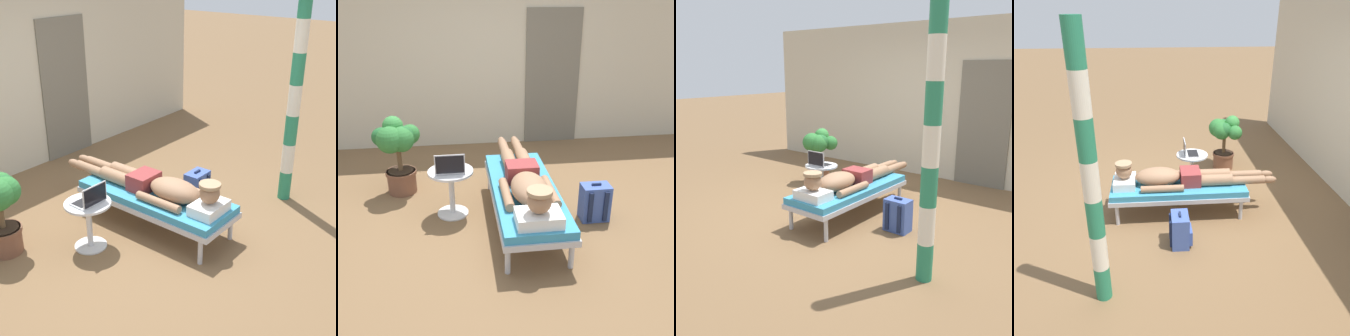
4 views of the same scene
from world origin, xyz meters
TOP-DOWN VIEW (x-y plane):
  - ground_plane at (0.00, 0.00)m, footprint 40.00×40.00m
  - house_wall_back at (0.22, 2.44)m, footprint 7.60×0.20m
  - house_door_panel at (1.07, 2.33)m, footprint 0.84×0.03m
  - lounge_chair at (0.22, -0.09)m, footprint 0.67×1.82m
  - person_reclining at (0.22, -0.13)m, footprint 0.53×2.17m
  - side_table at (-0.53, 0.17)m, footprint 0.48×0.48m
  - laptop at (-0.53, 0.12)m, footprint 0.31×0.24m
  - backpack at (0.97, -0.13)m, footprint 0.30×0.26m
  - porch_post at (1.75, -0.93)m, footprint 0.15×0.15m

SIDE VIEW (x-z plane):
  - ground_plane at x=0.00m, z-range 0.00..0.00m
  - backpack at x=0.97m, z-range -0.02..0.41m
  - lounge_chair at x=0.22m, z-range 0.14..0.56m
  - side_table at x=-0.53m, z-range 0.09..0.62m
  - person_reclining at x=0.22m, z-range 0.36..0.68m
  - laptop at x=-0.53m, z-range 0.47..0.69m
  - house_door_panel at x=1.07m, z-range 0.00..2.04m
  - porch_post at x=1.75m, z-range 0.00..2.55m
  - house_wall_back at x=0.22m, z-range 0.00..2.70m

